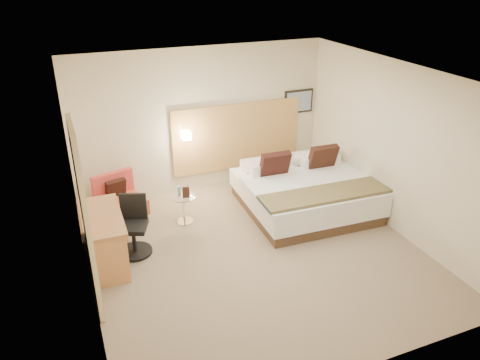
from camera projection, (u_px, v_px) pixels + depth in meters
name	position (u px, v px, depth m)	size (l,w,h in m)	color
floor	(255.00, 253.00, 7.17)	(4.80, 5.00, 0.02)	#7E6C55
ceiling	(258.00, 76.00, 6.00)	(4.80, 5.00, 0.02)	silver
wall_back	(201.00, 120.00, 8.68)	(4.80, 0.02, 2.70)	beige
wall_front	(363.00, 272.00, 4.48)	(4.80, 0.02, 2.70)	beige
wall_left	(78.00, 202.00, 5.76)	(0.02, 5.00, 2.70)	beige
wall_right	(395.00, 148.00, 7.41)	(0.02, 5.00, 2.70)	beige
headboard_panel	(237.00, 136.00, 9.06)	(2.60, 0.04, 1.30)	#BB8849
art_frame	(299.00, 101.00, 9.28)	(0.62, 0.03, 0.47)	black
art_canvas	(299.00, 102.00, 9.26)	(0.54, 0.01, 0.39)	#768DA2
lamp_arm	(185.00, 134.00, 8.57)	(0.02, 0.02, 0.12)	silver
lamp_shade	(186.00, 135.00, 8.52)	(0.15, 0.15, 0.15)	#FFEDC6
curtain	(86.00, 220.00, 5.62)	(0.06, 0.90, 2.42)	beige
bottle_a	(179.00, 191.00, 7.75)	(0.05, 0.05, 0.18)	#9ABBEE
menu_folder	(186.00, 192.00, 7.70)	(0.11, 0.04, 0.19)	#391E17
bed	(305.00, 191.00, 8.27)	(2.24, 2.18, 1.06)	#483224
lounge_chair	(120.00, 201.00, 8.01)	(0.88, 0.82, 0.77)	tan
side_table	(184.00, 207.00, 7.87)	(0.56, 0.56, 0.49)	silver
desk	(104.00, 225.00, 6.67)	(0.61, 1.28, 0.79)	#A76C41
desk_chair	(134.00, 230.00, 7.02)	(0.67, 0.67, 0.91)	black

